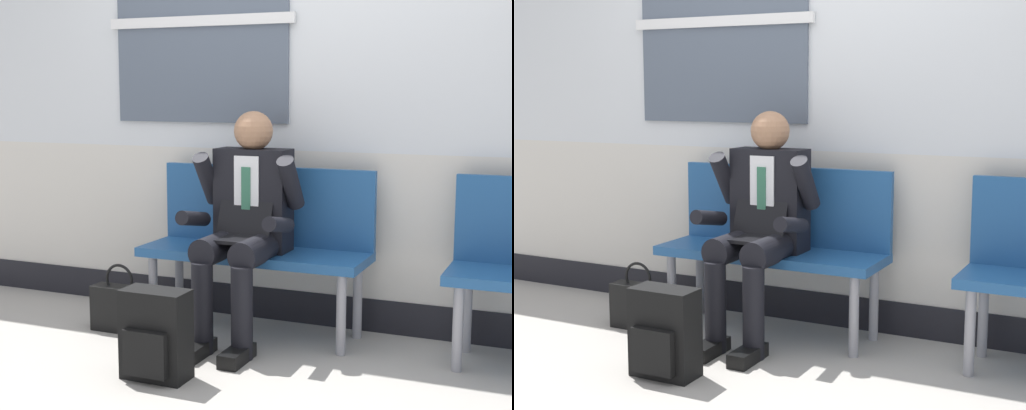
{
  "view_description": "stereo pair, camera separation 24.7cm",
  "coord_description": "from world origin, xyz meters",
  "views": [
    {
      "loc": [
        1.44,
        -3.47,
        1.33
      ],
      "look_at": [
        -0.1,
        0.11,
        0.75
      ],
      "focal_mm": 54.28,
      "sensor_mm": 36.0,
      "label": 1
    },
    {
      "loc": [
        1.66,
        -3.36,
        1.33
      ],
      "look_at": [
        -0.1,
        0.11,
        0.75
      ],
      "focal_mm": 54.28,
      "sensor_mm": 36.0,
      "label": 2
    }
  ],
  "objects": [
    {
      "name": "station_wall",
      "position": [
        -0.01,
        0.66,
        1.37
      ],
      "size": [
        6.51,
        0.17,
        2.76
      ],
      "color": "silver",
      "rests_on": "ground"
    },
    {
      "name": "backpack",
      "position": [
        -0.35,
        -0.49,
        0.21
      ],
      "size": [
        0.31,
        0.2,
        0.42
      ],
      "color": "black",
      "rests_on": "ground"
    },
    {
      "name": "person_seated",
      "position": [
        -0.2,
        0.19,
        0.65
      ],
      "size": [
        0.57,
        0.7,
        1.22
      ],
      "color": "black",
      "rests_on": "ground"
    },
    {
      "name": "bench_with_person",
      "position": [
        -0.2,
        0.39,
        0.53
      ],
      "size": [
        1.25,
        0.42,
        0.91
      ],
      "color": "navy",
      "rests_on": "ground"
    },
    {
      "name": "handbag",
      "position": [
        -0.9,
        0.06,
        0.14
      ],
      "size": [
        0.32,
        0.12,
        0.38
      ],
      "color": "black",
      "rests_on": "ground"
    },
    {
      "name": "ground_plane",
      "position": [
        0.0,
        0.0,
        0.0
      ],
      "size": [
        18.0,
        18.0,
        0.0
      ],
      "primitive_type": "plane",
      "color": "#9E9991"
    }
  ]
}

